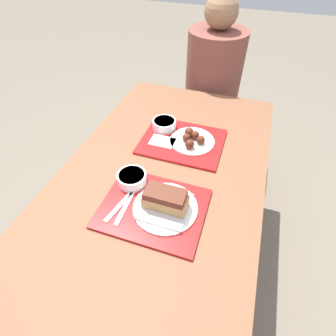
{
  "coord_description": "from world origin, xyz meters",
  "views": [
    {
      "loc": [
        0.27,
        -0.72,
        1.52
      ],
      "look_at": [
        0.03,
        0.02,
        0.76
      ],
      "focal_mm": 28.0,
      "sensor_mm": 36.0,
      "label": 1
    }
  ],
  "objects_px": {
    "bowl_coleslaw_far": "(164,124)",
    "person_seated_across": "(214,69)",
    "bowl_coleslaw_near": "(132,178)",
    "tray_near": "(153,208)",
    "brisket_sandwich_plate": "(165,203)",
    "tray_far": "(182,141)",
    "wings_plate_far": "(192,139)"
  },
  "relations": [
    {
      "from": "bowl_coleslaw_far",
      "to": "person_seated_across",
      "type": "xyz_separation_m",
      "value": [
        0.12,
        0.67,
        0.02
      ]
    },
    {
      "from": "person_seated_across",
      "to": "bowl_coleslaw_near",
      "type": "bearing_deg",
      "value": -96.3
    },
    {
      "from": "tray_near",
      "to": "brisket_sandwich_plate",
      "type": "bearing_deg",
      "value": 12.33
    },
    {
      "from": "bowl_coleslaw_near",
      "to": "brisket_sandwich_plate",
      "type": "height_order",
      "value": "brisket_sandwich_plate"
    },
    {
      "from": "bowl_coleslaw_near",
      "to": "tray_near",
      "type": "bearing_deg",
      "value": -35.97
    },
    {
      "from": "tray_far",
      "to": "bowl_coleslaw_near",
      "type": "distance_m",
      "value": 0.35
    },
    {
      "from": "tray_far",
      "to": "person_seated_across",
      "type": "relative_size",
      "value": 0.52
    },
    {
      "from": "tray_near",
      "to": "bowl_coleslaw_near",
      "type": "relative_size",
      "value": 3.28
    },
    {
      "from": "tray_far",
      "to": "bowl_coleslaw_far",
      "type": "relative_size",
      "value": 3.28
    },
    {
      "from": "wings_plate_far",
      "to": "brisket_sandwich_plate",
      "type": "bearing_deg",
      "value": -89.04
    },
    {
      "from": "tray_far",
      "to": "bowl_coleslaw_far",
      "type": "xyz_separation_m",
      "value": [
        -0.11,
        0.07,
        0.03
      ]
    },
    {
      "from": "bowl_coleslaw_near",
      "to": "person_seated_across",
      "type": "distance_m",
      "value": 1.07
    },
    {
      "from": "bowl_coleslaw_near",
      "to": "brisket_sandwich_plate",
      "type": "relative_size",
      "value": 0.49
    },
    {
      "from": "bowl_coleslaw_near",
      "to": "brisket_sandwich_plate",
      "type": "bearing_deg",
      "value": -25.41
    },
    {
      "from": "wings_plate_far",
      "to": "person_seated_across",
      "type": "distance_m",
      "value": 0.73
    },
    {
      "from": "bowl_coleslaw_near",
      "to": "bowl_coleslaw_far",
      "type": "distance_m",
      "value": 0.39
    },
    {
      "from": "tray_near",
      "to": "brisket_sandwich_plate",
      "type": "relative_size",
      "value": 1.6
    },
    {
      "from": "bowl_coleslaw_far",
      "to": "person_seated_across",
      "type": "distance_m",
      "value": 0.68
    },
    {
      "from": "tray_near",
      "to": "bowl_coleslaw_far",
      "type": "bearing_deg",
      "value": 104.31
    },
    {
      "from": "tray_near",
      "to": "bowl_coleslaw_far",
      "type": "height_order",
      "value": "bowl_coleslaw_far"
    },
    {
      "from": "wings_plate_far",
      "to": "bowl_coleslaw_far",
      "type": "bearing_deg",
      "value": 158.47
    },
    {
      "from": "wings_plate_far",
      "to": "tray_far",
      "type": "bearing_deg",
      "value": -175.01
    },
    {
      "from": "tray_far",
      "to": "wings_plate_far",
      "type": "bearing_deg",
      "value": 4.99
    },
    {
      "from": "tray_far",
      "to": "bowl_coleslaw_near",
      "type": "xyz_separation_m",
      "value": [
        -0.12,
        -0.33,
        0.03
      ]
    },
    {
      "from": "brisket_sandwich_plate",
      "to": "tray_far",
      "type": "bearing_deg",
      "value": 97.5
    },
    {
      "from": "person_seated_across",
      "to": "tray_near",
      "type": "bearing_deg",
      "value": -89.67
    },
    {
      "from": "bowl_coleslaw_near",
      "to": "wings_plate_far",
      "type": "distance_m",
      "value": 0.37
    },
    {
      "from": "tray_near",
      "to": "tray_far",
      "type": "height_order",
      "value": "same"
    },
    {
      "from": "tray_far",
      "to": "wings_plate_far",
      "type": "distance_m",
      "value": 0.05
    },
    {
      "from": "bowl_coleslaw_far",
      "to": "brisket_sandwich_plate",
      "type": "bearing_deg",
      "value": -70.46
    },
    {
      "from": "brisket_sandwich_plate",
      "to": "wings_plate_far",
      "type": "height_order",
      "value": "brisket_sandwich_plate"
    },
    {
      "from": "tray_near",
      "to": "tray_far",
      "type": "relative_size",
      "value": 1.0
    }
  ]
}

